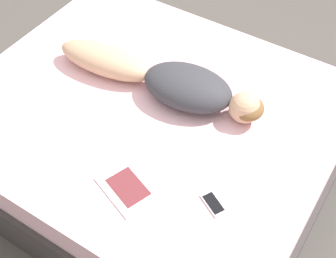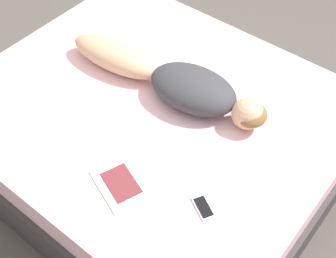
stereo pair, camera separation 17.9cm
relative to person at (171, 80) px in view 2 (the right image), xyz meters
The scene contains 5 objects.
ground_plane 0.65m from the person, ahead, with size 12.00×12.00×0.00m, color #4C4742.
bed 0.39m from the person, ahead, with size 1.85×2.16×0.55m.
person is the anchor object (origin of this frame).
open_magazine 0.64m from the person, 23.71° to the left, with size 0.51×0.43×0.01m.
cell_phone 0.82m from the person, 49.35° to the left, with size 0.13×0.16×0.01m.
Camera 2 is at (1.41, 1.24, 2.48)m, focal length 50.00 mm.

